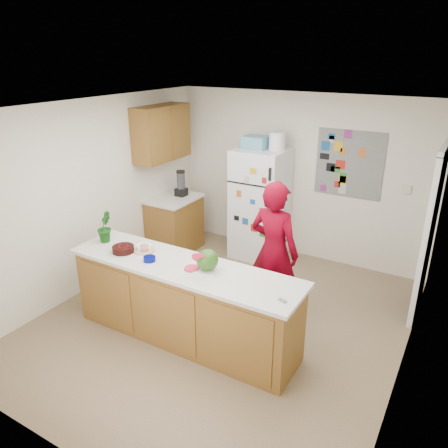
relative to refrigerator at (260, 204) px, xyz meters
The scene contains 26 objects.
floor 2.12m from the refrigerator, 76.54° to the right, with size 4.00×4.50×0.02m, color brown.
wall_back 0.71m from the refrigerator, 40.18° to the left, with size 4.00×0.02×2.50m, color beige.
wall_left 2.48m from the refrigerator, 129.69° to the right, with size 0.02×4.50×2.50m, color beige.
wall_right 3.12m from the refrigerator, 37.39° to the right, with size 0.02×4.50×2.50m, color beige.
ceiling 2.55m from the refrigerator, 76.54° to the right, with size 4.00×4.50×0.02m, color white.
doorway 2.48m from the refrigerator, 10.01° to the right, with size 0.03×0.85×2.04m, color black.
peninsula_base 2.43m from the refrigerator, 84.00° to the right, with size 2.60×0.62×0.88m, color brown.
peninsula_top 2.39m from the refrigerator, 84.00° to the right, with size 2.68×0.70×0.04m, color silver.
side_counter_base 1.41m from the refrigerator, 156.86° to the right, with size 0.60×0.80×0.86m, color brown.
side_counter_top 1.35m from the refrigerator, 156.86° to the right, with size 0.64×0.84×0.04m, color silver.
upper_cabinets 1.82m from the refrigerator, 157.05° to the right, with size 0.35×1.00×0.80m, color brown.
refrigerator is the anchor object (origin of this frame).
fridge_top_bin 0.95m from the refrigerator, behind, with size 0.35×0.28×0.18m, color #5999B2.
photo_collage 1.43m from the refrigerator, 16.61° to the left, with size 0.95×0.01×0.95m, color slate.
person 1.70m from the refrigerator, 58.41° to the right, with size 0.62×0.41×1.71m, color #640010.
blender_appliance 1.28m from the refrigerator, 161.81° to the right, with size 0.13×0.13×0.38m, color black.
cutting_board 2.43m from the refrigerator, 78.37° to the right, with size 0.35×0.26×0.01m, color silver.
watermelon 2.43m from the refrigerator, 76.89° to the right, with size 0.23×0.23×0.23m, color #315E11.
watermelon_slice 2.46m from the refrigerator, 80.62° to the right, with size 0.15×0.15×0.02m, color #EA3849.
cherry_bowl 2.51m from the refrigerator, 101.88° to the right, with size 0.24×0.24×0.07m, color black.
white_bowl 2.32m from the refrigerator, 98.67° to the right, with size 0.18×0.18×0.06m, color white.
cobalt_bowl 2.49m from the refrigerator, 92.63° to the right, with size 0.13×0.13×0.05m, color #00085D.
plate 2.34m from the refrigerator, 97.89° to the right, with size 0.24×0.24×0.02m, color #C2AE93.
paper_towel 2.45m from the refrigerator, 78.00° to the right, with size 0.19×0.17×0.02m, color white.
keys 2.90m from the refrigerator, 59.96° to the right, with size 0.09×0.04×0.01m, color gray.
potted_plant 2.51m from the refrigerator, 111.32° to the right, with size 0.20×0.16×0.36m, color #0A430B.
Camera 1 is at (2.28, -3.85, 3.04)m, focal length 35.00 mm.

